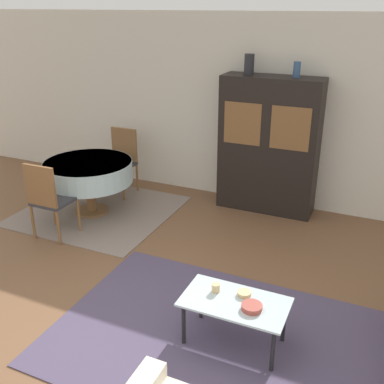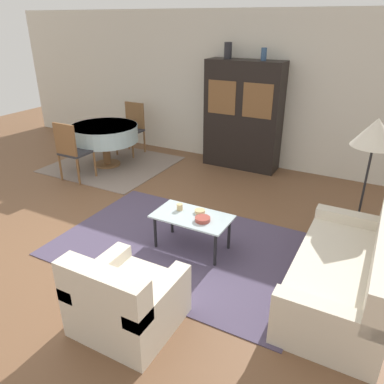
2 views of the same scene
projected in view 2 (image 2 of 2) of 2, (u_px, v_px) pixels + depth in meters
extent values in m
plane|color=brown|center=(102.00, 244.00, 4.63)|extent=(14.00, 14.00, 0.00)
cube|color=beige|center=(225.00, 89.00, 6.95)|extent=(10.00, 0.06, 2.70)
cube|color=#4C425B|center=(184.00, 246.00, 4.57)|extent=(3.03, 2.04, 0.01)
cube|color=gray|center=(113.00, 164.00, 7.14)|extent=(2.06, 1.97, 0.01)
cube|color=beige|center=(340.00, 279.00, 3.68)|extent=(0.86, 1.85, 0.41)
cube|color=beige|center=(328.00, 313.00, 2.89)|extent=(0.86, 0.16, 0.12)
cube|color=beige|center=(356.00, 219.00, 4.24)|extent=(0.86, 0.16, 0.12)
cube|color=beige|center=(129.00, 305.00, 3.35)|extent=(0.83, 0.81, 0.40)
cube|color=beige|center=(102.00, 290.00, 2.95)|extent=(0.83, 0.20, 0.38)
cube|color=beige|center=(97.00, 271.00, 3.39)|extent=(0.16, 0.81, 0.12)
cube|color=beige|center=(160.00, 294.00, 3.10)|extent=(0.16, 0.81, 0.12)
cylinder|color=black|center=(155.00, 232.00, 4.47)|extent=(0.04, 0.04, 0.41)
cylinder|color=black|center=(215.00, 249.00, 4.13)|extent=(0.04, 0.04, 0.41)
cylinder|color=black|center=(172.00, 218.00, 4.78)|extent=(0.04, 0.04, 0.41)
cylinder|color=black|center=(229.00, 233.00, 4.44)|extent=(0.04, 0.04, 0.41)
cube|color=silver|center=(192.00, 217.00, 4.37)|extent=(0.91, 0.51, 0.02)
cube|color=black|center=(243.00, 116.00, 6.69)|extent=(1.36, 0.45, 1.91)
cube|color=brown|center=(222.00, 97.00, 6.50)|extent=(0.52, 0.01, 0.57)
cube|color=brown|center=(257.00, 101.00, 6.22)|extent=(0.52, 0.01, 0.57)
cylinder|color=brown|center=(108.00, 164.00, 7.11)|extent=(0.48, 0.48, 0.03)
cylinder|color=brown|center=(106.00, 153.00, 7.02)|extent=(0.14, 0.14, 0.46)
cylinder|color=silver|center=(104.00, 133.00, 6.86)|extent=(1.22, 1.22, 0.30)
cylinder|color=silver|center=(104.00, 126.00, 6.80)|extent=(1.23, 1.23, 0.03)
cylinder|color=brown|center=(78.00, 160.00, 6.67)|extent=(0.04, 0.04, 0.45)
cylinder|color=brown|center=(95.00, 164.00, 6.50)|extent=(0.04, 0.04, 0.45)
cylinder|color=brown|center=(61.00, 168.00, 6.35)|extent=(0.04, 0.04, 0.45)
cylinder|color=brown|center=(78.00, 172.00, 6.18)|extent=(0.04, 0.04, 0.45)
cube|color=#333338|center=(76.00, 152.00, 6.32)|extent=(0.44, 0.44, 0.04)
cube|color=brown|center=(65.00, 140.00, 6.04)|extent=(0.44, 0.04, 0.52)
cylinder|color=brown|center=(133.00, 147.00, 7.37)|extent=(0.04, 0.04, 0.45)
cylinder|color=brown|center=(116.00, 144.00, 7.54)|extent=(0.04, 0.04, 0.45)
cylinder|color=brown|center=(144.00, 142.00, 7.69)|extent=(0.04, 0.04, 0.45)
cylinder|color=brown|center=(129.00, 139.00, 7.87)|extent=(0.04, 0.04, 0.45)
cube|color=#333338|center=(130.00, 131.00, 7.51)|extent=(0.44, 0.44, 0.04)
cube|color=brown|center=(135.00, 115.00, 7.56)|extent=(0.44, 0.04, 0.52)
cylinder|color=black|center=(354.00, 235.00, 4.79)|extent=(0.28, 0.28, 0.02)
cylinder|color=black|center=(363.00, 192.00, 4.53)|extent=(0.03, 0.03, 1.21)
cone|color=silver|center=(376.00, 132.00, 4.21)|extent=(0.51, 0.51, 0.33)
cylinder|color=tan|center=(180.00, 207.00, 4.48)|extent=(0.07, 0.07, 0.08)
cylinder|color=#9E4238|center=(203.00, 219.00, 4.24)|extent=(0.18, 0.18, 0.05)
cylinder|color=tan|center=(200.00, 211.00, 4.42)|extent=(0.12, 0.12, 0.04)
cylinder|color=#232328|center=(228.00, 50.00, 6.37)|extent=(0.13, 0.13, 0.27)
cylinder|color=#33517A|center=(264.00, 54.00, 6.11)|extent=(0.09, 0.09, 0.20)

